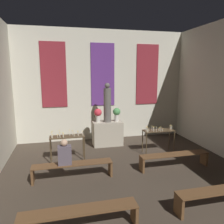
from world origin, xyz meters
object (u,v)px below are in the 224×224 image
object	(u,v)px
flower_vase_left	(98,114)
pew_third_left	(80,215)
altar	(107,133)
candle_rack_right	(158,133)
person_seated	(65,154)
flower_vase_right	(117,113)
pew_third_right	(224,194)
pew_back_right	(174,157)
pew_back_left	(73,167)
candle_rack_left	(67,140)
statue	(107,104)

from	to	relation	value
flower_vase_left	pew_third_left	bearing A→B (deg)	-103.82
altar	candle_rack_right	bearing A→B (deg)	-38.08
person_seated	flower_vase_right	bearing A→B (deg)	50.83
pew_third_right	pew_back_right	distance (m)	2.11
flower_vase_right	pew_back_left	xyz separation A→B (m)	(-1.92, -2.61, -0.96)
candle_rack_left	person_seated	xyz separation A→B (m)	(-0.11, -1.34, 0.04)
pew_back_right	flower_vase_left	bearing A→B (deg)	126.35
flower_vase_right	pew_third_right	xyz separation A→B (m)	(1.16, -4.72, -0.96)
altar	flower_vase_left	distance (m)	0.91
candle_rack_left	pew_back_left	distance (m)	1.40
candle_rack_right	pew_back_right	bearing A→B (deg)	-93.57
statue	pew_third_left	size ratio (longest dim) A/B	0.71
flower_vase_right	pew_back_left	world-z (taller)	flower_vase_right
altar	pew_back_right	distance (m)	3.04
pew_back_right	person_seated	bearing A→B (deg)	180.00
pew_third_left	pew_third_right	xyz separation A→B (m)	(3.09, 0.00, 0.00)
pew_third_left	pew_third_right	size ratio (longest dim) A/B	1.00
flower_vase_right	pew_third_left	size ratio (longest dim) A/B	0.25
flower_vase_left	pew_third_right	size ratio (longest dim) A/B	0.25
statue	candle_rack_right	distance (m)	2.28
altar	flower_vase_left	xyz separation A→B (m)	(-0.38, 0.00, 0.82)
pew_third_right	person_seated	bearing A→B (deg)	147.37
person_seated	pew_back_left	bearing A→B (deg)	0.00
statue	flower_vase_left	size ratio (longest dim) A/B	2.81
flower_vase_right	pew_third_right	world-z (taller)	flower_vase_right
pew_back_left	person_seated	size ratio (longest dim) A/B	3.10
altar	pew_back_left	size ratio (longest dim) A/B	0.54
pew_third_right	flower_vase_left	bearing A→B (deg)	112.17
altar	pew_back_right	xyz separation A→B (m)	(1.54, -2.61, -0.14)
statue	person_seated	world-z (taller)	statue
statue	person_seated	distance (m)	3.28
candle_rack_left	pew_back_right	distance (m)	3.47
pew_third_right	flower_vase_right	bearing A→B (deg)	103.82
pew_third_left	flower_vase_right	bearing A→B (deg)	67.83
person_seated	pew_third_right	bearing A→B (deg)	-32.63
candle_rack_right	person_seated	bearing A→B (deg)	-158.35
flower_vase_left	flower_vase_right	xyz separation A→B (m)	(0.76, 0.00, 0.00)
pew_third_left	pew_back_left	distance (m)	2.11
altar	candle_rack_left	distance (m)	2.09
statue	pew_back_right	xyz separation A→B (m)	(1.54, -2.61, -1.35)
pew_third_left	pew_back_left	world-z (taller)	same
pew_back_right	person_seated	xyz separation A→B (m)	(-3.29, 0.00, 0.42)
pew_third_right	person_seated	world-z (taller)	person_seated
altar	pew_back_right	size ratio (longest dim) A/B	0.54
altar	candle_rack_right	world-z (taller)	candle_rack_right
candle_rack_left	pew_third_left	distance (m)	3.47
pew_back_right	pew_third_left	bearing A→B (deg)	-145.67
candle_rack_left	person_seated	world-z (taller)	person_seated
flower_vase_right	pew_third_right	distance (m)	4.96
flower_vase_left	pew_third_left	distance (m)	4.96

